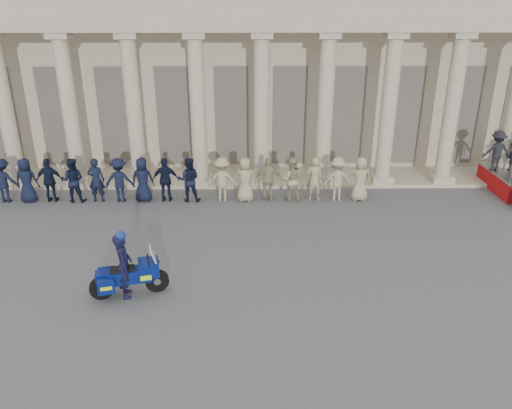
# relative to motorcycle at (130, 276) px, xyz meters

# --- Properties ---
(ground) EXTENTS (90.00, 90.00, 0.00)m
(ground) POSITION_rel_motorcycle_xyz_m (2.46, 0.55, -0.59)
(ground) COLOR #49494C
(ground) RESTS_ON ground
(building) EXTENTS (40.00, 12.50, 9.00)m
(building) POSITION_rel_motorcycle_xyz_m (2.46, 15.29, 3.93)
(building) COLOR tan
(building) RESTS_ON ground
(officer_rank) EXTENTS (21.27, 0.67, 1.78)m
(officer_rank) POSITION_rel_motorcycle_xyz_m (-2.53, 6.78, 0.30)
(officer_rank) COLOR black
(officer_rank) RESTS_ON ground
(motorcycle) EXTENTS (2.09, 1.07, 1.36)m
(motorcycle) POSITION_rel_motorcycle_xyz_m (0.00, 0.00, 0.00)
(motorcycle) COLOR black
(motorcycle) RESTS_ON ground
(rider) EXTENTS (0.60, 0.76, 1.95)m
(rider) POSITION_rel_motorcycle_xyz_m (-0.11, -0.03, 0.37)
(rider) COLOR black
(rider) RESTS_ON ground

